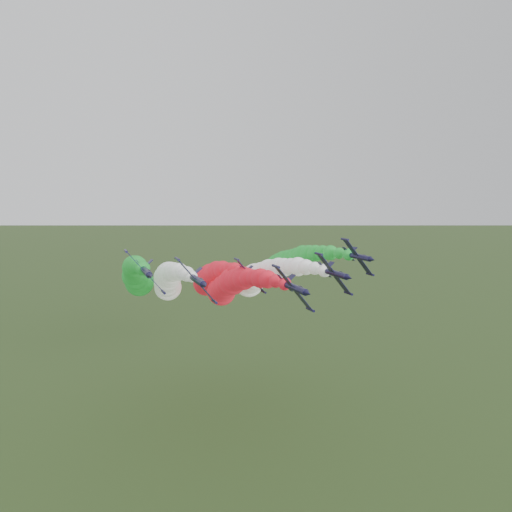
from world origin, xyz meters
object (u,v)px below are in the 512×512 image
object	(u,v)px
jet_inner_right	(258,277)
jet_trail	(210,278)
jet_outer_left	(137,276)
jet_outer_right	(283,264)
jet_lead	(229,286)
jet_inner_left	(168,281)

from	to	relation	value
jet_inner_right	jet_trail	world-z (taller)	jet_inner_right
jet_outer_left	jet_outer_right	size ratio (longest dim) A/B	1.01
jet_lead	jet_inner_right	size ratio (longest dim) A/B	1.00
jet_inner_left	jet_trail	world-z (taller)	jet_inner_left
jet_inner_left	jet_outer_left	bearing A→B (deg)	132.87
jet_trail	jet_inner_right	bearing A→B (deg)	-69.82
jet_outer_right	jet_inner_right	bearing A→B (deg)	-146.50
jet_inner_right	jet_outer_right	bearing A→B (deg)	33.50
jet_lead	jet_trail	bearing A→B (deg)	84.83
jet_inner_right	jet_outer_right	size ratio (longest dim) A/B	1.01
jet_inner_right	jet_outer_right	world-z (taller)	jet_outer_right
jet_lead	jet_inner_right	xyz separation A→B (m)	(10.04, 6.88, 0.47)
jet_inner_left	jet_lead	bearing A→B (deg)	-26.63
jet_inner_left	jet_inner_right	distance (m)	23.48
jet_inner_left	jet_outer_left	size ratio (longest dim) A/B	1.00
jet_lead	jet_inner_right	bearing A→B (deg)	34.43
jet_lead	jet_outer_right	distance (m)	23.93
jet_inner_right	jet_trail	bearing A→B (deg)	110.18
jet_outer_left	jet_inner_left	bearing A→B (deg)	-47.13
jet_lead	jet_outer_left	bearing A→B (deg)	145.25
jet_trail	jet_outer_left	bearing A→B (deg)	-149.35
jet_lead	jet_inner_left	bearing A→B (deg)	153.37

